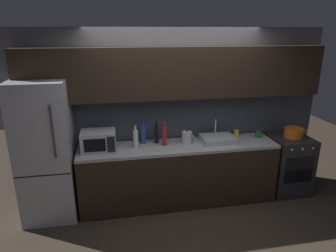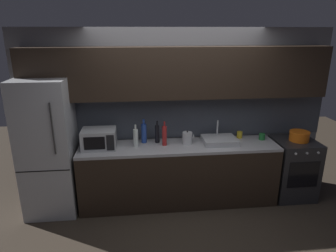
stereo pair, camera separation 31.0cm
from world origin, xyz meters
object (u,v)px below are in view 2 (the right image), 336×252
(microwave, at_px, (99,139))
(mug_yellow, at_px, (240,135))
(oven_range, at_px, (292,168))
(mug_green, at_px, (262,137))
(wine_bottle_clear, at_px, (136,138))
(cooking_pot, at_px, (299,136))
(refrigerator, at_px, (48,148))
(kettle, at_px, (187,138))
(wine_bottle_dark, at_px, (157,134))
(wine_bottle_red, at_px, (164,135))
(wine_bottle_blue, at_px, (144,133))

(microwave, bearing_deg, mug_yellow, 5.33)
(oven_range, relative_size, mug_green, 9.73)
(wine_bottle_clear, distance_m, cooking_pot, 2.40)
(refrigerator, xyz_separation_m, cooking_pot, (3.58, 0.00, 0.03))
(oven_range, height_order, kettle, kettle)
(wine_bottle_dark, bearing_deg, refrigerator, -174.22)
(mug_yellow, bearing_deg, microwave, -174.67)
(kettle, xyz_separation_m, wine_bottle_red, (-0.33, -0.02, 0.06))
(mug_green, bearing_deg, cooking_pot, -10.97)
(kettle, distance_m, wine_bottle_red, 0.34)
(wine_bottle_dark, bearing_deg, kettle, -13.57)
(microwave, relative_size, cooking_pot, 1.61)
(wine_bottle_blue, height_order, mug_green, wine_bottle_blue)
(wine_bottle_clear, bearing_deg, wine_bottle_dark, 22.66)
(kettle, distance_m, mug_yellow, 0.85)
(wine_bottle_blue, xyz_separation_m, mug_yellow, (1.44, 0.04, -0.10))
(kettle, height_order, mug_yellow, kettle)
(oven_range, xyz_separation_m, cooking_pot, (0.04, 0.00, 0.52))
(kettle, relative_size, mug_yellow, 2.02)
(refrigerator, height_order, wine_bottle_blue, refrigerator)
(mug_yellow, bearing_deg, cooking_pot, -14.17)
(refrigerator, distance_m, mug_yellow, 2.75)
(oven_range, xyz_separation_m, microwave, (-2.86, 0.02, 0.58))
(oven_range, bearing_deg, microwave, 179.61)
(wine_bottle_dark, bearing_deg, microwave, -170.71)
(refrigerator, height_order, wine_bottle_clear, refrigerator)
(wine_bottle_red, bearing_deg, mug_yellow, 8.94)
(kettle, distance_m, wine_bottle_dark, 0.44)
(microwave, bearing_deg, refrigerator, -178.45)
(kettle, bearing_deg, mug_green, 2.70)
(wine_bottle_red, bearing_deg, wine_bottle_blue, 153.41)
(refrigerator, bearing_deg, microwave, 1.55)
(oven_range, bearing_deg, mug_green, 168.08)
(kettle, height_order, wine_bottle_blue, wine_bottle_blue)
(microwave, relative_size, wine_bottle_dark, 1.42)
(oven_range, bearing_deg, cooking_pot, 2.17)
(wine_bottle_dark, distance_m, mug_green, 1.57)
(wine_bottle_dark, relative_size, wine_bottle_red, 0.93)
(wine_bottle_blue, relative_size, mug_green, 3.78)
(wine_bottle_clear, bearing_deg, mug_green, 2.45)
(wine_bottle_blue, distance_m, wine_bottle_dark, 0.19)
(cooking_pot, bearing_deg, wine_bottle_red, 179.19)
(refrigerator, relative_size, wine_bottle_dark, 5.81)
(refrigerator, distance_m, wine_bottle_dark, 1.50)
(mug_green, distance_m, mug_yellow, 0.33)
(kettle, bearing_deg, refrigerator, -178.55)
(refrigerator, height_order, cooking_pot, refrigerator)
(wine_bottle_blue, relative_size, cooking_pot, 1.23)
(wine_bottle_dark, xyz_separation_m, mug_green, (1.56, -0.05, -0.09))
(oven_range, height_order, microwave, microwave)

